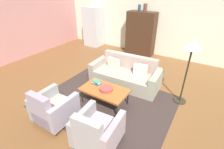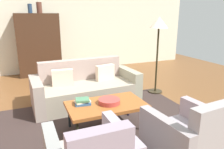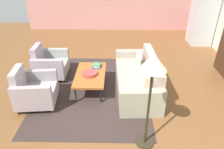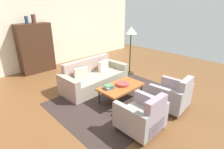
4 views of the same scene
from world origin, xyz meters
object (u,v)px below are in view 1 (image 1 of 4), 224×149
fruit_bowl (106,89)px  armchair_right (96,132)px  couch (126,75)px  vase_round (145,8)px  vase_tall (139,8)px  refrigerator (93,27)px  cabinet (141,34)px  floor_lamp (192,50)px  armchair_left (52,110)px  coffee_table (105,90)px  book_stack (97,82)px

fruit_bowl → armchair_right: bearing=-64.5°
couch → vase_round: 3.11m
vase_tall → refrigerator: bearing=-177.5°
armchair_right → cabinet: cabinet is taller
fruit_bowl → floor_lamp: floor_lamp is taller
couch → armchair_left: armchair_left is taller
fruit_bowl → armchair_left: bearing=-119.1°
coffee_table → armchair_right: (0.61, -1.17, -0.05)m
fruit_bowl → floor_lamp: bearing=34.9°
vase_tall → vase_round: (0.25, 0.00, 0.02)m
coffee_table → floor_lamp: size_ratio=0.70×
fruit_bowl → cabinet: (-0.72, 3.76, 0.44)m
couch → coffee_table: couch is taller
couch → fruit_bowl: size_ratio=6.32×
coffee_table → cabinet: 3.85m
couch → coffee_table: 1.19m
coffee_table → floor_lamp: floor_lamp is taller
fruit_bowl → cabinet: 3.86m
couch → floor_lamp: size_ratio=1.24×
coffee_table → refrigerator: size_ratio=0.65×
cabinet → vase_round: vase_round is taller
armchair_left → book_stack: (0.26, 1.30, 0.13)m
refrigerator → floor_lamp: size_ratio=1.08×
refrigerator → floor_lamp: (4.82, -2.53, 0.52)m
armchair_left → vase_round: (0.03, 4.92, 1.61)m
couch → cabinet: bearing=-77.9°
cabinet → vase_round: 1.06m
coffee_table → armchair_right: armchair_right is taller
coffee_table → vase_round: 4.11m
armchair_left → coffee_table: bearing=62.3°
refrigerator → fruit_bowl: bearing=-48.8°
book_stack → refrigerator: (-2.81, 3.53, 0.46)m
cabinet → floor_lamp: cabinet is taller
vase_tall → floor_lamp: (2.49, -2.63, -0.48)m
refrigerator → vase_round: bearing=2.2°
vase_round → floor_lamp: (2.24, -2.63, -0.51)m
couch → fruit_bowl: (0.05, -1.19, 0.18)m
coffee_table → floor_lamp: (1.67, 1.13, 1.05)m
cabinet → fruit_bowl: bearing=-79.1°
refrigerator → armchair_left: bearing=-62.2°
fruit_bowl → book_stack: 0.41m
vase_tall → refrigerator: vase_tall is taller
fruit_bowl → vase_tall: bearing=103.1°
book_stack → vase_tall: (-0.48, 3.63, 1.46)m
fruit_bowl → book_stack: size_ratio=1.32×
couch → armchair_left: (-0.60, -2.35, 0.06)m
fruit_bowl → floor_lamp: size_ratio=0.20×
fruit_bowl → vase_round: (-0.62, 3.76, 1.49)m
armchair_right → vase_round: 5.31m
couch → coffee_table: size_ratio=1.78×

